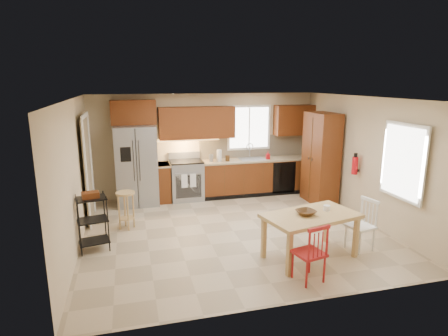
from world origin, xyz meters
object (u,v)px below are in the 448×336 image
utility_cart (93,223)px  table_bowl (306,215)px  soap_bottle (268,155)px  pantry (321,158)px  fire_extinguisher (355,166)px  chair_red (309,252)px  bar_stool (126,210)px  range_stove (187,181)px  dining_table (310,236)px  refrigerator (136,166)px  chair_white (360,225)px  table_jar (327,209)px

utility_cart → table_bowl: bearing=-30.7°
soap_bottle → table_bowl: (-0.68, -3.45, -0.26)m
pantry → fire_extinguisher: size_ratio=5.83×
pantry → chair_red: 3.76m
bar_stool → utility_cart: (-0.54, -0.84, 0.12)m
bar_stool → utility_cart: bearing=-108.0°
chair_red → table_bowl: chair_red is taller
range_stove → table_bowl: bearing=-69.0°
pantry → utility_cart: bearing=-164.2°
dining_table → chair_red: bearing=-131.2°
chair_red → utility_cart: (-3.05, 1.80, 0.05)m
dining_table → pantry: bearing=46.0°
refrigerator → bar_stool: refrigerator is taller
range_stove → pantry: 3.19m
range_stove → pantry: size_ratio=0.44×
dining_table → bar_stool: size_ratio=2.02×
refrigerator → chair_white: (3.55, -3.42, -0.47)m
soap_bottle → chair_red: 4.24m
bar_stool → refrigerator: bearing=94.9°
soap_bottle → range_stove: bearing=177.6°
fire_extinguisher → table_jar: 2.02m
dining_table → range_stove: bearing=99.4°
chair_red → dining_table: bearing=48.8°
utility_cart → fire_extinguisher: bearing=-7.7°
table_bowl → bar_stool: (-2.76, 1.99, -0.36)m
chair_red → table_bowl: bearing=55.5°
chair_white → utility_cart: (-4.35, 1.10, 0.05)m
dining_table → chair_red: (-0.35, -0.65, 0.07)m
fire_extinguisher → chair_white: (-0.78, -1.45, -0.66)m
pantry → dining_table: size_ratio=1.42×
table_jar → utility_cart: size_ratio=0.12×
chair_red → bar_stool: size_ratio=1.19×
fire_extinguisher → table_bowl: size_ratio=1.20×
pantry → chair_white: 2.64m
fire_extinguisher → bar_stool: (-4.59, 0.49, -0.73)m
pantry → table_bowl: 3.04m
pantry → dining_table: bearing=-121.1°
pantry → chair_red: bearing=-120.5°
refrigerator → table_bowl: (2.50, -3.47, -0.18)m
chair_white → table_jar: (-0.63, 0.04, 0.32)m
pantry → fire_extinguisher: pantry is taller
refrigerator → table_bowl: bearing=-54.2°
soap_bottle → utility_cart: 4.62m
chair_white → bar_stool: size_ratio=1.19×
pantry → fire_extinguisher: 1.07m
soap_bottle → dining_table: (-0.58, -3.45, -0.63)m
chair_white → soap_bottle: bearing=-6.8°
fire_extinguisher → table_jar: fire_extinguisher is taller
soap_bottle → chair_red: bearing=-102.8°
range_stove → soap_bottle: 2.10m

